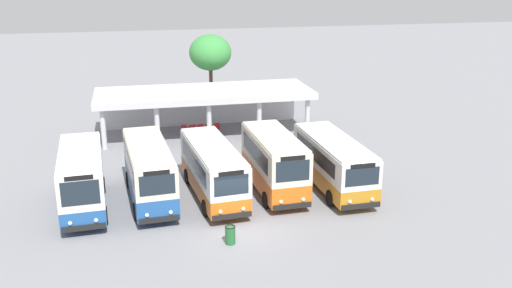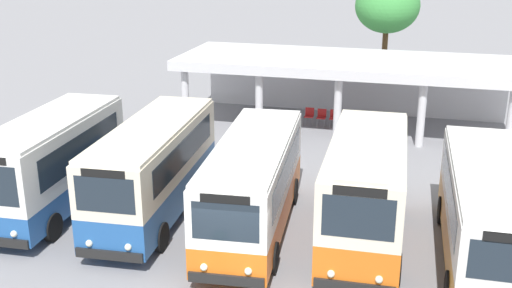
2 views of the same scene
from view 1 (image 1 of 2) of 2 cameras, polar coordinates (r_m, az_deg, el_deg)
ground_plane at (r=28.20m, az=-1.68°, el=-8.79°), size 180.00×180.00×0.00m
city_bus_nearest_orange at (r=31.29m, az=-17.13°, el=-3.22°), size 2.58×7.13×3.30m
city_bus_second_in_row at (r=31.64m, az=-10.74°, el=-2.57°), size 2.66×7.88×3.21m
city_bus_middle_cream at (r=31.64m, az=-4.35°, el=-2.46°), size 2.83×8.07×3.04m
city_bus_fourth_amber at (r=32.20m, az=1.83°, el=-1.73°), size 2.50×6.90×3.39m
city_bus_fifth_blue at (r=33.12m, az=7.80°, el=-1.71°), size 2.57×8.08×2.97m
terminal_canopy at (r=44.07m, az=-5.33°, el=4.61°), size 16.29×5.89×3.40m
waiting_chair_end_by_column at (r=43.47m, az=-7.26°, el=1.47°), size 0.45×0.45×0.86m
waiting_chair_second_from_end at (r=43.46m, az=-6.42°, el=1.50°), size 0.45×0.45×0.86m
waiting_chair_middle_seat at (r=43.54m, az=-5.60°, el=1.56°), size 0.45×0.45×0.86m
waiting_chair_fourth_seat at (r=43.59m, az=-4.77°, el=1.60°), size 0.45×0.45×0.86m
waiting_chair_fifth_seat at (r=43.73m, az=-3.95°, el=1.67°), size 0.45×0.45×0.86m
roadside_tree_behind_canopy at (r=49.25m, az=-4.63°, el=9.14°), size 3.62×3.62×6.85m
litter_bin_apron at (r=26.88m, az=-2.61°, el=-9.11°), size 0.49×0.49×0.90m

